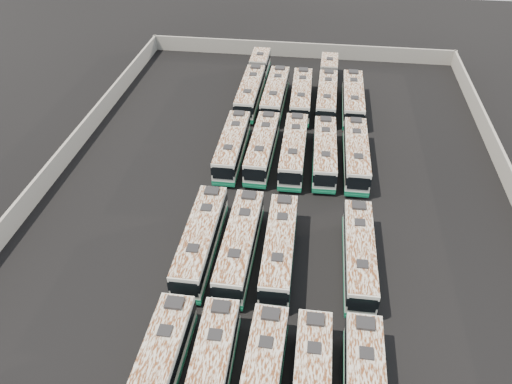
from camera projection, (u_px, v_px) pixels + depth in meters
name	position (u px, v px, depth m)	size (l,w,h in m)	color
ground	(274.00, 207.00, 46.69)	(140.00, 140.00, 0.00)	black
perimeter_wall	(274.00, 198.00, 46.02)	(45.20, 73.20, 2.20)	gray
bus_front_far_left	(156.00, 377.00, 30.81)	(2.50, 11.35, 3.19)	beige
bus_front_left	(209.00, 381.00, 30.62)	(2.57, 11.19, 3.14)	beige
bus_midfront_far_left	(201.00, 240.00, 40.73)	(2.45, 11.35, 3.20)	beige
bus_midfront_left	(240.00, 244.00, 40.29)	(2.49, 11.29, 3.17)	beige
bus_midfront_center	(279.00, 248.00, 40.00)	(2.49, 11.00, 3.09)	beige
bus_midfront_far_right	(359.00, 254.00, 39.46)	(2.42, 10.86, 3.05)	beige
bus_midback_far_left	(232.00, 146.00, 52.26)	(2.38, 10.97, 3.09)	beige
bus_midback_left	(262.00, 147.00, 52.04)	(2.54, 11.07, 3.11)	beige
bus_midback_center	(294.00, 150.00, 51.60)	(2.44, 11.18, 3.15)	beige
bus_midback_right	(325.00, 152.00, 51.31)	(2.58, 10.93, 3.06)	beige
bus_midback_far_right	(356.00, 154.00, 50.96)	(2.47, 11.08, 3.11)	beige
bus_back_far_left	(254.00, 82.00, 64.50)	(2.42, 17.44, 3.16)	beige
bus_back_left	(275.00, 94.00, 61.67)	(2.56, 11.40, 3.20)	beige
bus_back_center	(301.00, 96.00, 61.45)	(2.59, 11.15, 3.13)	beige
bus_back_right	(328.00, 87.00, 63.50)	(2.47, 16.90, 3.06)	beige
bus_back_far_right	(353.00, 99.00, 60.75)	(2.44, 11.31, 3.18)	beige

